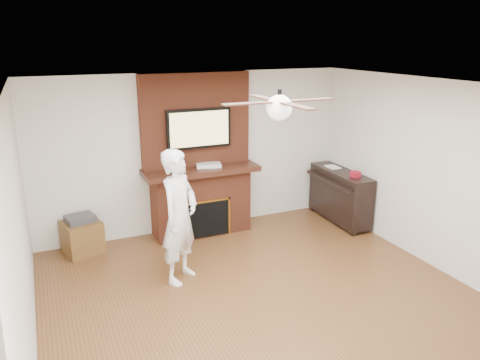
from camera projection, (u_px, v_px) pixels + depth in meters
name	position (u px, v px, depth m)	size (l,w,h in m)	color
room_shell	(277.00, 208.00, 4.97)	(5.36, 5.86, 2.86)	#513017
fireplace	(199.00, 171.00, 7.28)	(1.78, 0.64, 2.50)	maroon
tv	(199.00, 129.00, 7.04)	(1.00, 0.08, 0.60)	black
ceiling_fan	(279.00, 107.00, 4.66)	(1.21, 1.21, 0.31)	black
person	(179.00, 217.00, 5.81)	(0.63, 0.42, 1.72)	white
side_table	(82.00, 236.00, 6.73)	(0.60, 0.60, 0.57)	#573918
piano	(340.00, 195.00, 7.83)	(0.54, 1.36, 0.97)	black
cable_box	(209.00, 165.00, 7.21)	(0.38, 0.21, 0.05)	silver
candle_orange	(193.00, 235.00, 7.27)	(0.07, 0.07, 0.11)	orange
candle_green	(202.00, 233.00, 7.37)	(0.07, 0.07, 0.08)	#548937
candle_cream	(216.00, 230.00, 7.45)	(0.08, 0.08, 0.10)	#FEE2CA
candle_blue	(216.00, 231.00, 7.43)	(0.06, 0.06, 0.09)	#2F5C8E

